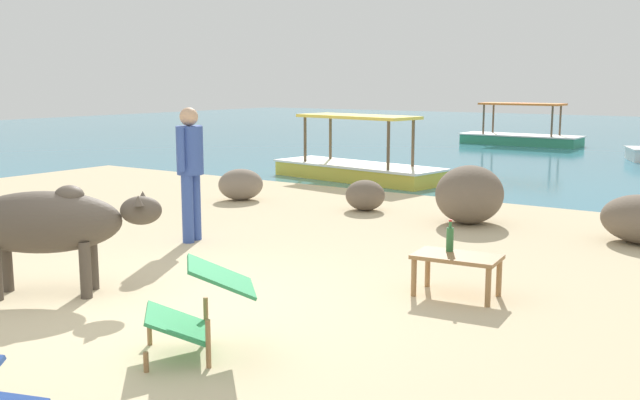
{
  "coord_description": "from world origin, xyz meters",
  "views": [
    {
      "loc": [
        4.53,
        -4.2,
        1.96
      ],
      "look_at": [
        -0.35,
        3.0,
        0.55
      ],
      "focal_mm": 41.04,
      "sensor_mm": 36.0,
      "label": 1
    }
  ],
  "objects_px": {
    "boat_yellow": "(357,166)",
    "deck_chair_far": "(199,302)",
    "bottle": "(450,239)",
    "cow": "(48,223)",
    "boat_green": "(521,136)",
    "low_bench_table": "(457,261)",
    "person_standing": "(190,164)"
  },
  "relations": [
    {
      "from": "bottle",
      "to": "boat_yellow",
      "type": "relative_size",
      "value": 0.08
    },
    {
      "from": "cow",
      "to": "deck_chair_far",
      "type": "height_order",
      "value": "cow"
    },
    {
      "from": "boat_yellow",
      "to": "boat_green",
      "type": "bearing_deg",
      "value": -80.66
    },
    {
      "from": "person_standing",
      "to": "boat_yellow",
      "type": "relative_size",
      "value": 0.43
    },
    {
      "from": "deck_chair_far",
      "to": "person_standing",
      "type": "bearing_deg",
      "value": -89.76
    },
    {
      "from": "person_standing",
      "to": "boat_yellow",
      "type": "distance_m",
      "value": 6.29
    },
    {
      "from": "boat_green",
      "to": "person_standing",
      "type": "bearing_deg",
      "value": 96.57
    },
    {
      "from": "deck_chair_far",
      "to": "person_standing",
      "type": "xyz_separation_m",
      "value": [
        -2.69,
        2.71,
        0.56
      ]
    },
    {
      "from": "deck_chair_far",
      "to": "boat_yellow",
      "type": "xyz_separation_m",
      "value": [
        -4.05,
        8.82,
        -0.13
      ]
    },
    {
      "from": "cow",
      "to": "bottle",
      "type": "relative_size",
      "value": 5.44
    },
    {
      "from": "cow",
      "to": "bottle",
      "type": "height_order",
      "value": "cow"
    },
    {
      "from": "boat_yellow",
      "to": "boat_green",
      "type": "relative_size",
      "value": 1.03
    },
    {
      "from": "boat_green",
      "to": "deck_chair_far",
      "type": "bearing_deg",
      "value": 103.91
    },
    {
      "from": "cow",
      "to": "deck_chair_far",
      "type": "bearing_deg",
      "value": -48.01
    },
    {
      "from": "boat_yellow",
      "to": "deck_chair_far",
      "type": "bearing_deg",
      "value": 123.78
    },
    {
      "from": "person_standing",
      "to": "deck_chair_far",
      "type": "bearing_deg",
      "value": -59.73
    },
    {
      "from": "low_bench_table",
      "to": "boat_yellow",
      "type": "height_order",
      "value": "boat_yellow"
    },
    {
      "from": "bottle",
      "to": "boat_green",
      "type": "height_order",
      "value": "boat_green"
    },
    {
      "from": "cow",
      "to": "boat_green",
      "type": "relative_size",
      "value": 0.43
    },
    {
      "from": "bottle",
      "to": "person_standing",
      "type": "relative_size",
      "value": 0.18
    },
    {
      "from": "boat_green",
      "to": "bottle",
      "type": "bearing_deg",
      "value": 108.36
    },
    {
      "from": "cow",
      "to": "boat_green",
      "type": "bearing_deg",
      "value": 56.97
    },
    {
      "from": "deck_chair_far",
      "to": "boat_yellow",
      "type": "height_order",
      "value": "boat_yellow"
    },
    {
      "from": "boat_green",
      "to": "cow",
      "type": "bearing_deg",
      "value": 97.57
    },
    {
      "from": "boat_yellow",
      "to": "cow",
      "type": "bearing_deg",
      "value": 111.7
    },
    {
      "from": "bottle",
      "to": "cow",
      "type": "bearing_deg",
      "value": -144.5
    },
    {
      "from": "boat_yellow",
      "to": "boat_green",
      "type": "distance_m",
      "value": 9.85
    },
    {
      "from": "bottle",
      "to": "person_standing",
      "type": "bearing_deg",
      "value": 175.81
    },
    {
      "from": "person_standing",
      "to": "boat_yellow",
      "type": "xyz_separation_m",
      "value": [
        -1.36,
        6.11,
        -0.7
      ]
    },
    {
      "from": "deck_chair_far",
      "to": "boat_green",
      "type": "xyz_separation_m",
      "value": [
        -4.08,
        18.66,
        -0.13
      ]
    },
    {
      "from": "low_bench_table",
      "to": "boat_yellow",
      "type": "bearing_deg",
      "value": 121.81
    },
    {
      "from": "cow",
      "to": "boat_green",
      "type": "height_order",
      "value": "boat_green"
    }
  ]
}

